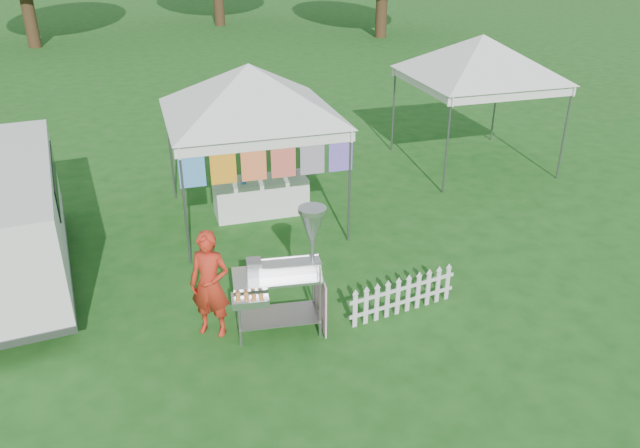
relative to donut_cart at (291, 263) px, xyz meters
name	(u,v)px	position (x,y,z in m)	size (l,w,h in m)	color
ground	(303,316)	(0.23, 0.26, -1.09)	(120.00, 120.00, 0.00)	#184D16
canopy_main	(248,64)	(0.23, 3.76, 1.89)	(4.24, 4.24, 3.45)	#59595E
canopy_right	(484,35)	(5.73, 5.26, 1.90)	(4.24, 4.24, 3.45)	#59595E
donut_cart	(291,263)	(0.00, 0.00, 0.00)	(1.41, 0.88, 1.86)	gray
vendor	(210,284)	(-1.08, 0.26, -0.31)	(0.57, 0.38, 1.57)	red
picket_fence	(403,296)	(1.66, -0.06, -0.81)	(1.78, 0.34, 0.56)	silver
display_table	(261,196)	(0.39, 3.96, -0.73)	(1.80, 0.70, 0.72)	white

